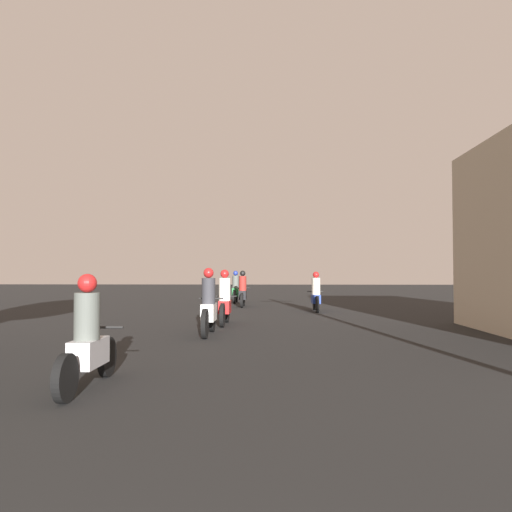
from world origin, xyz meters
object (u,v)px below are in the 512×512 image
(motorcycle_blue, at_px, (316,296))
(motorcycle_green, at_px, (236,290))
(motorcycle_silver, at_px, (88,342))
(motorcycle_white, at_px, (209,308))
(motorcycle_red, at_px, (225,303))
(motorcycle_black, at_px, (243,292))

(motorcycle_blue, distance_m, motorcycle_green, 6.21)
(motorcycle_silver, bearing_deg, motorcycle_blue, 71.37)
(motorcycle_white, bearing_deg, motorcycle_red, 91.12)
(motorcycle_green, bearing_deg, motorcycle_white, -85.70)
(motorcycle_white, xyz_separation_m, motorcycle_red, (0.15, 2.34, -0.01))
(motorcycle_white, height_order, motorcycle_green, motorcycle_white)
(motorcycle_white, relative_size, motorcycle_black, 1.07)
(motorcycle_green, bearing_deg, motorcycle_black, -76.59)
(motorcycle_blue, bearing_deg, motorcycle_red, -121.75)
(motorcycle_silver, distance_m, motorcycle_black, 15.13)
(motorcycle_blue, bearing_deg, motorcycle_green, 123.15)
(motorcycle_silver, height_order, motorcycle_black, motorcycle_black)
(motorcycle_red, relative_size, motorcycle_green, 0.99)
(motorcycle_red, height_order, motorcycle_blue, motorcycle_red)
(motorcycle_silver, relative_size, motorcycle_green, 1.00)
(motorcycle_blue, relative_size, motorcycle_green, 0.96)
(motorcycle_blue, height_order, motorcycle_green, motorcycle_green)
(motorcycle_black, height_order, motorcycle_green, motorcycle_green)
(motorcycle_silver, relative_size, motorcycle_blue, 1.04)
(motorcycle_white, distance_m, motorcycle_blue, 7.91)
(motorcycle_silver, xyz_separation_m, motorcycle_white, (0.84, 5.43, 0.04))
(motorcycle_red, distance_m, motorcycle_black, 7.33)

